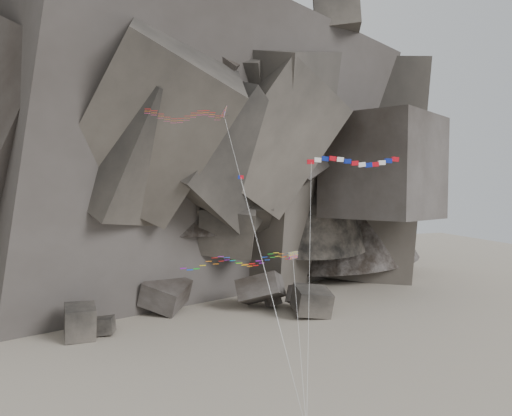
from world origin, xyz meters
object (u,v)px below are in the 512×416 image
object	(u,v)px
parafoil_kite	(235,261)
pennant_kite	(252,223)
delta_kite	(181,115)
banner_kite	(353,163)

from	to	relation	value
parafoil_kite	pennant_kite	distance (m)	7.31
parafoil_kite	pennant_kite	world-z (taller)	pennant_kite
delta_kite	banner_kite	bearing A→B (deg)	-23.13
delta_kite	banner_kite	distance (m)	20.43
banner_kite	parafoil_kite	size ratio (longest dim) A/B	1.72
delta_kite	banner_kite	world-z (taller)	delta_kite
banner_kite	parafoil_kite	bearing A→B (deg)	175.12
delta_kite	parafoil_kite	size ratio (longest dim) A/B	2.12
banner_kite	pennant_kite	xyz separation A→B (m)	(-12.17, -0.30, -6.41)
banner_kite	pennant_kite	size ratio (longest dim) A/B	1.09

